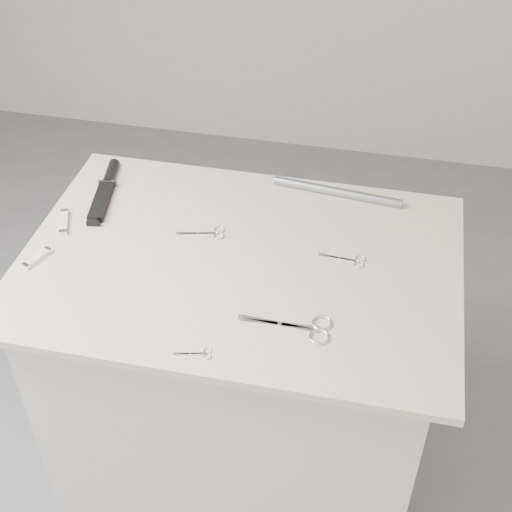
% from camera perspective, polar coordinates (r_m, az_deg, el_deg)
% --- Properties ---
extents(ground, '(4.00, 4.00, 0.01)m').
position_cam_1_polar(ground, '(2.34, -0.95, -17.69)').
color(ground, slate).
rests_on(ground, ground).
extents(plinth, '(0.90, 0.60, 0.90)m').
position_cam_1_polar(plinth, '(1.97, -1.10, -10.69)').
color(plinth, silver).
rests_on(plinth, ground).
extents(display_board, '(1.00, 0.70, 0.02)m').
position_cam_1_polar(display_board, '(1.63, -1.30, -0.52)').
color(display_board, beige).
rests_on(display_board, plinth).
extents(large_shears, '(0.19, 0.08, 0.01)m').
position_cam_1_polar(large_shears, '(1.47, 4.02, -5.74)').
color(large_shears, white).
rests_on(large_shears, display_board).
extents(embroidery_scissors_a, '(0.12, 0.06, 0.00)m').
position_cam_1_polar(embroidery_scissors_a, '(1.70, -3.74, 1.82)').
color(embroidery_scissors_a, white).
rests_on(embroidery_scissors_a, display_board).
extents(embroidery_scissors_b, '(0.11, 0.05, 0.00)m').
position_cam_1_polar(embroidery_scissors_b, '(1.64, 7.55, -0.33)').
color(embroidery_scissors_b, white).
rests_on(embroidery_scissors_b, display_board).
extents(tiny_scissors, '(0.08, 0.04, 0.00)m').
position_cam_1_polar(tiny_scissors, '(1.42, -4.66, -7.81)').
color(tiny_scissors, white).
rests_on(tiny_scissors, display_board).
extents(sheathed_knife, '(0.08, 0.26, 0.03)m').
position_cam_1_polar(sheathed_knife, '(1.87, -11.93, 5.37)').
color(sheathed_knife, black).
rests_on(sheathed_knife, display_board).
extents(pocket_knife_a, '(0.05, 0.09, 0.01)m').
position_cam_1_polar(pocket_knife_a, '(1.79, -15.11, 2.65)').
color(pocket_knife_a, white).
rests_on(pocket_knife_a, display_board).
extents(pocket_knife_b, '(0.04, 0.08, 0.01)m').
position_cam_1_polar(pocket_knife_b, '(1.70, -17.09, -0.17)').
color(pocket_knife_b, white).
rests_on(pocket_knife_b, display_board).
extents(metal_rail, '(0.33, 0.06, 0.02)m').
position_cam_1_polar(metal_rail, '(1.83, 6.50, 5.13)').
color(metal_rail, gray).
rests_on(metal_rail, display_board).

